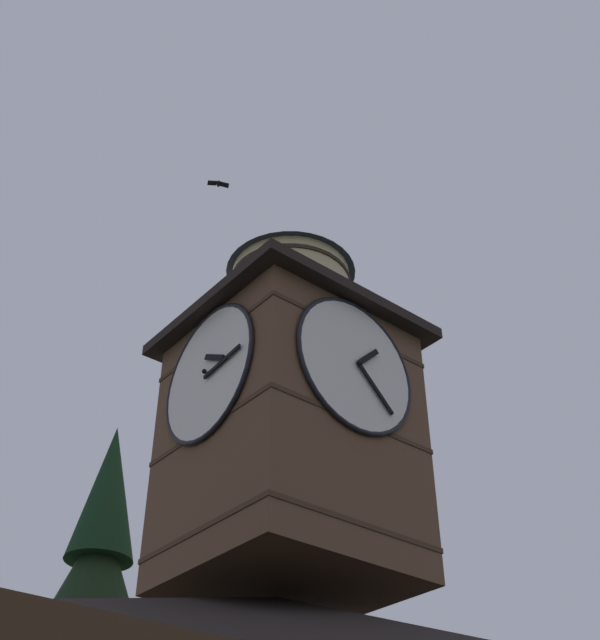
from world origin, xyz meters
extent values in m
cube|color=brown|center=(0.42, -1.15, 9.38)|extent=(4.09, 4.09, 5.50)
cube|color=#432E20|center=(0.42, -1.15, 7.29)|extent=(4.13, 4.13, 0.10)
cube|color=#432E20|center=(0.42, -1.15, 9.35)|extent=(4.13, 4.13, 0.10)
cube|color=#432E20|center=(0.42, -1.15, 11.41)|extent=(4.13, 4.13, 0.10)
cylinder|color=white|center=(0.42, 0.93, 10.58)|extent=(2.93, 0.10, 2.93)
torus|color=black|center=(0.42, 0.95, 10.58)|extent=(3.03, 0.10, 3.03)
cube|color=black|center=(0.16, 1.03, 10.83)|extent=(0.61, 0.04, 0.59)
cube|color=black|center=(-0.01, 1.03, 10.16)|extent=(0.91, 0.04, 0.90)
sphere|color=black|center=(0.42, 1.04, 10.58)|extent=(0.10, 0.10, 0.10)
cylinder|color=white|center=(2.50, -1.15, 10.58)|extent=(0.10, 2.93, 2.93)
torus|color=black|center=(2.52, -1.15, 10.58)|extent=(0.10, 3.03, 3.03)
cube|color=black|center=(2.60, -0.83, 10.75)|extent=(0.04, 0.70, 0.45)
cube|color=black|center=(2.60, -0.55, 10.51)|extent=(0.04, 1.20, 0.22)
sphere|color=black|center=(2.61, -1.15, 10.58)|extent=(0.10, 0.10, 0.10)
cube|color=black|center=(0.42, -1.15, 12.25)|extent=(4.79, 4.79, 0.25)
cylinder|color=tan|center=(0.42, -1.15, 13.29)|extent=(2.78, 2.78, 1.83)
cylinder|color=#2D2319|center=(0.42, -1.15, 12.68)|extent=(2.84, 2.84, 0.10)
cylinder|color=#2D2319|center=(0.42, -1.15, 13.29)|extent=(2.84, 2.84, 0.10)
cylinder|color=#2D2319|center=(0.42, -1.15, 13.90)|extent=(2.84, 2.84, 0.10)
cone|color=#2D3847|center=(0.42, -1.15, 14.66)|extent=(3.08, 3.08, 0.92)
sphere|color=#424C5B|center=(0.42, -1.15, 15.22)|extent=(0.16, 0.16, 0.16)
cone|color=black|center=(0.76, -8.57, 8.61)|extent=(3.07, 3.07, 3.90)
cone|color=black|center=(0.76, -8.57, 11.17)|extent=(1.78, 1.78, 3.89)
ellipsoid|color=black|center=(0.48, -4.65, 19.94)|extent=(0.24, 0.29, 0.14)
cube|color=black|center=(0.34, -4.58, 19.94)|extent=(0.37, 0.31, 0.07)
cube|color=black|center=(0.62, -4.73, 19.94)|extent=(0.37, 0.31, 0.07)
camera|label=1|loc=(10.13, 11.07, 1.48)|focal=47.41mm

